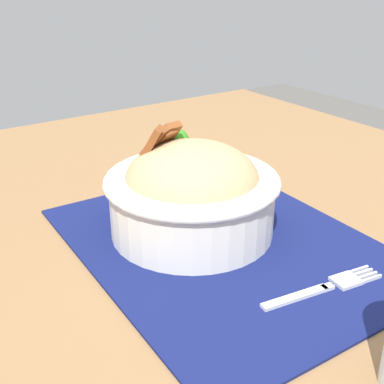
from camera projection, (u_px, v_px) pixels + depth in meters
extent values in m
cube|color=olive|center=(254.00, 259.00, 0.57)|extent=(1.20, 0.96, 0.04)
cylinder|color=brown|center=(234.00, 239.00, 1.34)|extent=(0.04, 0.04, 0.70)
cube|color=#11194C|center=(225.00, 244.00, 0.56)|extent=(0.39, 0.31, 0.00)
cylinder|color=silver|center=(192.00, 204.00, 0.57)|extent=(0.19, 0.19, 0.07)
torus|color=silver|center=(192.00, 180.00, 0.56)|extent=(0.20, 0.20, 0.01)
ellipsoid|color=tan|center=(192.00, 179.00, 0.56)|extent=(0.19, 0.19, 0.08)
sphere|color=#2F7D1D|center=(175.00, 143.00, 0.60)|extent=(0.04, 0.04, 0.04)
cylinder|color=orange|center=(193.00, 177.00, 0.52)|extent=(0.01, 0.03, 0.01)
cylinder|color=orange|center=(162.00, 152.00, 0.58)|extent=(0.01, 0.03, 0.01)
cylinder|color=orange|center=(207.00, 163.00, 0.55)|extent=(0.04, 0.03, 0.01)
cube|color=brown|center=(165.00, 140.00, 0.58)|extent=(0.04, 0.02, 0.05)
cube|color=brown|center=(158.00, 143.00, 0.57)|extent=(0.05, 0.03, 0.04)
cube|color=brown|center=(153.00, 145.00, 0.56)|extent=(0.05, 0.04, 0.05)
cube|color=brown|center=(149.00, 148.00, 0.55)|extent=(0.04, 0.04, 0.05)
cube|color=silver|center=(295.00, 297.00, 0.47)|extent=(0.02, 0.07, 0.00)
cube|color=silver|center=(331.00, 286.00, 0.48)|extent=(0.01, 0.01, 0.00)
cube|color=silver|center=(346.00, 281.00, 0.49)|extent=(0.03, 0.03, 0.00)
cube|color=silver|center=(372.00, 279.00, 0.49)|extent=(0.01, 0.02, 0.00)
cube|color=silver|center=(367.00, 276.00, 0.50)|extent=(0.01, 0.02, 0.00)
cube|color=silver|center=(363.00, 273.00, 0.50)|extent=(0.01, 0.02, 0.00)
cube|color=silver|center=(359.00, 270.00, 0.51)|extent=(0.01, 0.02, 0.00)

